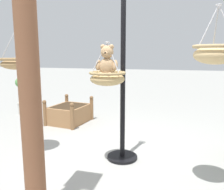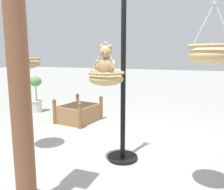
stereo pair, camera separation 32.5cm
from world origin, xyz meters
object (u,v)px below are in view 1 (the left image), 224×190
potted_plant_bushy_green (22,94)px  teddy_bear (107,64)px  wooden_planter_box (69,113)px  hanging_basket_right_low (18,63)px  hanging_basket_with_teddy (107,78)px  display_pole_central (123,104)px  greenhouse_pillar_left (29,83)px  hanging_basket_left_high (215,53)px

potted_plant_bushy_green → teddy_bear: bearing=143.3°
wooden_planter_box → hanging_basket_right_low: bearing=91.9°
hanging_basket_with_teddy → hanging_basket_right_low: size_ratio=0.97×
display_pole_central → teddy_bear: (0.15, 0.27, 0.58)m
greenhouse_pillar_left → potted_plant_bushy_green: size_ratio=2.79×
hanging_basket_with_teddy → potted_plant_bushy_green: size_ratio=0.59×
potted_plant_bushy_green → hanging_basket_with_teddy: bearing=143.5°
hanging_basket_left_high → wooden_planter_box: bearing=-37.8°
greenhouse_pillar_left → wooden_planter_box: size_ratio=2.64×
hanging_basket_right_low → potted_plant_bushy_green: hanging_basket_right_low is taller
greenhouse_pillar_left → potted_plant_bushy_green: (2.51, -3.29, -0.77)m
teddy_bear → greenhouse_pillar_left: bearing=72.8°
teddy_bear → hanging_basket_right_low: (1.34, -0.03, -0.01)m
teddy_bear → hanging_basket_right_low: size_ratio=0.73×
hanging_basket_left_high → greenhouse_pillar_left: size_ratio=0.22×
potted_plant_bushy_green → greenhouse_pillar_left: bearing=127.3°
greenhouse_pillar_left → wooden_planter_box: 3.27m
teddy_bear → potted_plant_bushy_green: teddy_bear is taller
potted_plant_bushy_green → hanging_basket_right_low: bearing=125.9°
teddy_bear → greenhouse_pillar_left: greenhouse_pillar_left is taller
hanging_basket_with_teddy → greenhouse_pillar_left: greenhouse_pillar_left is taller
hanging_basket_with_teddy → teddy_bear: size_ratio=1.33×
greenhouse_pillar_left → teddy_bear: bearing=-107.2°
teddy_bear → potted_plant_bushy_green: size_ratio=0.45×
display_pole_central → teddy_bear: size_ratio=6.11×
greenhouse_pillar_left → wooden_planter_box: (1.04, -2.91, -1.06)m
teddy_bear → wooden_planter_box: bearing=-51.5°
display_pole_central → hanging_basket_right_low: size_ratio=4.47×
hanging_basket_right_low → hanging_basket_with_teddy: bearing=179.7°
teddy_bear → greenhouse_pillar_left: size_ratio=0.16×
display_pole_central → hanging_basket_with_teddy: bearing=59.0°
display_pole_central → potted_plant_bushy_green: 3.56m
teddy_bear → potted_plant_bushy_green: (2.87, -2.14, -0.89)m
display_pole_central → wooden_planter_box: bearing=-43.8°
hanging_basket_left_high → wooden_planter_box: (2.63, -2.05, -1.31)m
display_pole_central → potted_plant_bushy_green: bearing=-31.8°
hanging_basket_left_high → potted_plant_bushy_green: size_ratio=0.62×
display_pole_central → hanging_basket_left_high: (-1.09, 0.56, 0.70)m
hanging_basket_right_low → teddy_bear: bearing=178.8°
hanging_basket_with_teddy → hanging_basket_right_low: bearing=-0.3°
display_pole_central → potted_plant_bushy_green: size_ratio=2.74×
potted_plant_bushy_green → wooden_planter_box: bearing=165.4°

